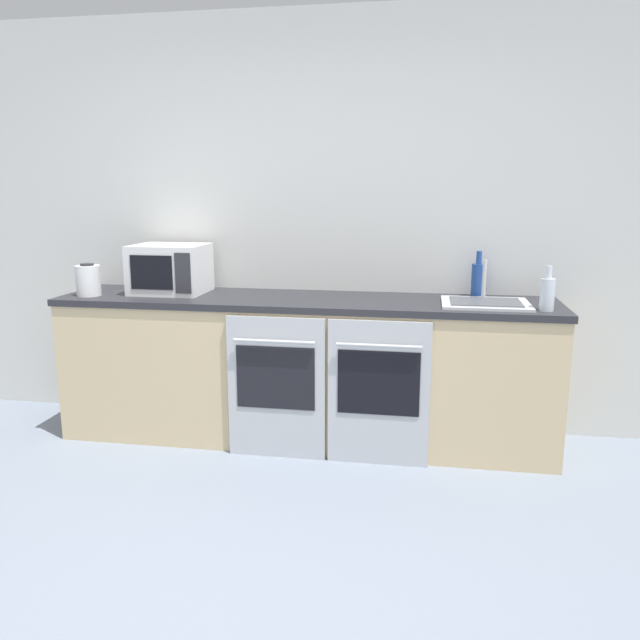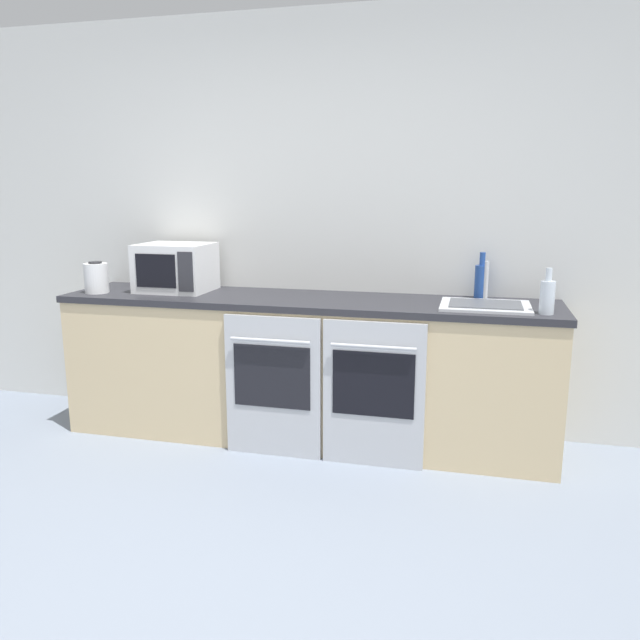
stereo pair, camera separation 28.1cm
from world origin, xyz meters
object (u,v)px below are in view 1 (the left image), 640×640
Objects in this scene: kettle at (88,280)px; microwave at (170,269)px; oven_right at (378,392)px; bottle_clear at (547,293)px; sink at (485,302)px; oven_left at (276,387)px; bottle_blue at (478,279)px.

microwave is at bearing 23.22° from kettle.
bottle_clear reaches higher than oven_right.
oven_right is 3.42× the size of bottle_clear.
microwave is 0.50m from kettle.
bottle_clear is 0.34m from sink.
sink is (1.16, 0.27, 0.48)m from oven_left.
kettle reaches higher than oven_right.
bottle_clear is (2.23, -0.23, -0.06)m from microwave.
bottle_clear is 0.52m from bottle_blue.
oven_right is 4.19× the size of kettle.
sink is at bearing 2.28° from kettle.
oven_left is 1.28m from sink.
bottle_clear is at bearing -5.92° from microwave.
sink is (0.58, 0.27, 0.48)m from oven_right.
kettle is at bearing -156.78° from microwave.
kettle is (-2.68, 0.04, -0.00)m from bottle_clear.
oven_left and oven_right have the same top height.
oven_left is 1.88× the size of microwave.
bottle_clear is at bearing 5.58° from oven_left.
kettle is (-1.22, 0.18, 0.56)m from oven_left.
kettle is (-0.45, -0.19, -0.06)m from microwave.
sink is at bearing 156.83° from bottle_clear.
sink is at bearing 13.35° from oven_left.
kettle is at bearing 179.21° from bottle_clear.
bottle_blue is (-0.33, 0.40, 0.01)m from bottle_clear.
microwave is at bearing 164.48° from oven_right.
bottle_blue is at bearing 8.83° from kettle.
bottle_blue is at bearing 95.36° from sink.
oven_left is 3.42× the size of bottle_clear.
microwave reaches higher than oven_left.
bottle_clear reaches higher than sink.
oven_left is 1.70× the size of sink.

